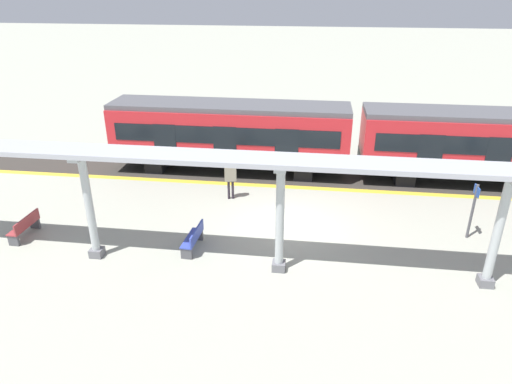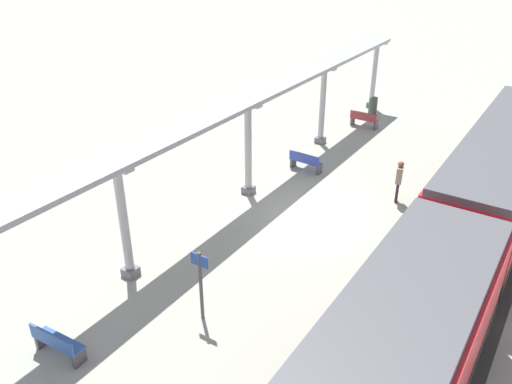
# 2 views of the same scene
# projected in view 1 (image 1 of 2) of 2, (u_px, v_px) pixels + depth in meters

# --- Properties ---
(ground_plane) EXTENTS (176.00, 176.00, 0.00)m
(ground_plane) POSITION_uv_depth(u_px,v_px,m) (288.00, 223.00, 18.59)
(ground_plane) COLOR #A0A292
(tactile_edge_strip) EXTENTS (0.38, 34.53, 0.01)m
(tactile_edge_strip) POSITION_uv_depth(u_px,v_px,m) (293.00, 187.00, 21.82)
(tactile_edge_strip) COLOR gold
(tactile_edge_strip) RESTS_ON ground
(trackbed) EXTENTS (3.20, 46.53, 0.01)m
(trackbed) POSITION_uv_depth(u_px,v_px,m) (296.00, 173.00, 23.43)
(trackbed) COLOR #38332D
(trackbed) RESTS_ON ground
(train_near_carriage) EXTENTS (2.65, 11.78, 3.48)m
(train_near_carriage) POSITION_uv_depth(u_px,v_px,m) (230.00, 136.00, 23.06)
(train_near_carriage) COLOR red
(train_near_carriage) RESTS_ON ground
(train_far_carriage) EXTENTS (2.65, 11.78, 3.48)m
(train_far_carriage) POSITION_uv_depth(u_px,v_px,m) (489.00, 147.00, 21.58)
(train_far_carriage) COLOR red
(train_far_carriage) RESTS_ON ground
(canopy_pillar_second) EXTENTS (1.10, 0.44, 3.86)m
(canopy_pillar_second) POSITION_uv_depth(u_px,v_px,m) (89.00, 207.00, 15.57)
(canopy_pillar_second) COLOR slate
(canopy_pillar_second) RESTS_ON ground
(canopy_pillar_third) EXTENTS (1.10, 0.44, 3.86)m
(canopy_pillar_third) POSITION_uv_depth(u_px,v_px,m) (280.00, 219.00, 14.79)
(canopy_pillar_third) COLOR slate
(canopy_pillar_third) RESTS_ON ground
(canopy_pillar_fourth) EXTENTS (1.10, 0.44, 3.86)m
(canopy_pillar_fourth) POSITION_uv_depth(u_px,v_px,m) (498.00, 232.00, 14.00)
(canopy_pillar_fourth) COLOR slate
(canopy_pillar_fourth) RESTS_ON ground
(canopy_beam) EXTENTS (1.20, 27.33, 0.16)m
(canopy_beam) POSITION_uv_depth(u_px,v_px,m) (286.00, 161.00, 13.95)
(canopy_beam) COLOR #A8AAB2
(canopy_beam) RESTS_ON canopy_pillar_nearest
(bench_near_end) EXTENTS (1.51, 0.48, 0.86)m
(bench_near_end) POSITION_uv_depth(u_px,v_px,m) (25.00, 226.00, 17.43)
(bench_near_end) COLOR #993437
(bench_near_end) RESTS_ON ground
(bench_mid_platform) EXTENTS (1.52, 0.52, 0.86)m
(bench_mid_platform) POSITION_uv_depth(u_px,v_px,m) (194.00, 238.00, 16.63)
(bench_mid_platform) COLOR #3548AC
(bench_mid_platform) RESTS_ON ground
(platform_info_sign) EXTENTS (0.56, 0.10, 2.20)m
(platform_info_sign) POSITION_uv_depth(u_px,v_px,m) (473.00, 206.00, 17.01)
(platform_info_sign) COLOR #4C4C51
(platform_info_sign) RESTS_ON ground
(passenger_waiting_near_edge) EXTENTS (0.35, 0.55, 1.75)m
(passenger_waiting_near_edge) POSITION_uv_depth(u_px,v_px,m) (230.00, 176.00, 20.24)
(passenger_waiting_near_edge) COLOR #29222B
(passenger_waiting_near_edge) RESTS_ON ground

